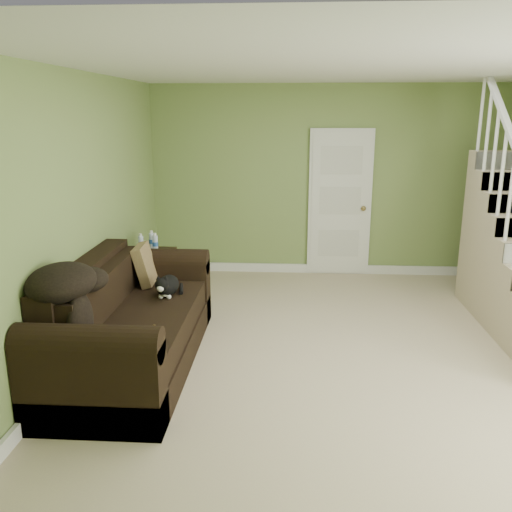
# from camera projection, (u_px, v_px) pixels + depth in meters

# --- Properties ---
(floor) EXTENTS (5.00, 5.50, 0.01)m
(floor) POSITION_uv_depth(u_px,v_px,m) (349.00, 356.00, 5.13)
(floor) COLOR #BFAE8A
(floor) RESTS_ON ground
(ceiling) EXTENTS (5.00, 5.50, 0.01)m
(ceiling) POSITION_uv_depth(u_px,v_px,m) (363.00, 66.00, 4.45)
(ceiling) COLOR white
(ceiling) RESTS_ON wall_back
(wall_back) EXTENTS (5.00, 0.04, 2.60)m
(wall_back) POSITION_uv_depth(u_px,v_px,m) (333.00, 182.00, 7.44)
(wall_back) COLOR #79944F
(wall_back) RESTS_ON floor
(wall_front) EXTENTS (5.00, 0.04, 2.60)m
(wall_front) POSITION_uv_depth(u_px,v_px,m) (435.00, 357.00, 2.14)
(wall_front) COLOR #79944F
(wall_front) RESTS_ON floor
(wall_left) EXTENTS (0.04, 5.50, 2.60)m
(wall_left) POSITION_uv_depth(u_px,v_px,m) (80.00, 218.00, 4.95)
(wall_left) COLOR #79944F
(wall_left) RESTS_ON floor
(baseboard_back) EXTENTS (5.00, 0.04, 0.12)m
(baseboard_back) POSITION_uv_depth(u_px,v_px,m) (330.00, 269.00, 7.73)
(baseboard_back) COLOR white
(baseboard_back) RESTS_ON floor
(baseboard_left) EXTENTS (0.04, 5.50, 0.12)m
(baseboard_left) POSITION_uv_depth(u_px,v_px,m) (94.00, 343.00, 5.27)
(baseboard_left) COLOR white
(baseboard_left) RESTS_ON floor
(door) EXTENTS (0.86, 0.12, 2.02)m
(door) POSITION_uv_depth(u_px,v_px,m) (340.00, 203.00, 7.47)
(door) COLOR white
(door) RESTS_ON floor
(sofa) EXTENTS (1.04, 2.41, 0.95)m
(sofa) POSITION_uv_depth(u_px,v_px,m) (128.00, 327.00, 4.87)
(sofa) COLOR black
(sofa) RESTS_ON floor
(side_table) EXTENTS (0.54, 0.54, 0.86)m
(side_table) POSITION_uv_depth(u_px,v_px,m) (151.00, 277.00, 6.48)
(side_table) COLOR black
(side_table) RESTS_ON floor
(cat) EXTENTS (0.25, 0.53, 0.26)m
(cat) POSITION_uv_depth(u_px,v_px,m) (167.00, 286.00, 5.20)
(cat) COLOR black
(cat) RESTS_ON sofa
(banana) EXTENTS (0.12, 0.18, 0.05)m
(banana) POSITION_uv_depth(u_px,v_px,m) (147.00, 330.00, 4.34)
(banana) COLOR gold
(banana) RESTS_ON sofa
(throw_pillow) EXTENTS (0.22, 0.42, 0.42)m
(throw_pillow) POSITION_uv_depth(u_px,v_px,m) (145.00, 264.00, 5.54)
(throw_pillow) COLOR #523921
(throw_pillow) RESTS_ON sofa
(throw_blanket) EXTENTS (0.69, 0.79, 0.27)m
(throw_blanket) POSITION_uv_depth(u_px,v_px,m) (61.00, 282.00, 4.11)
(throw_blanket) COLOR black
(throw_blanket) RESTS_ON sofa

